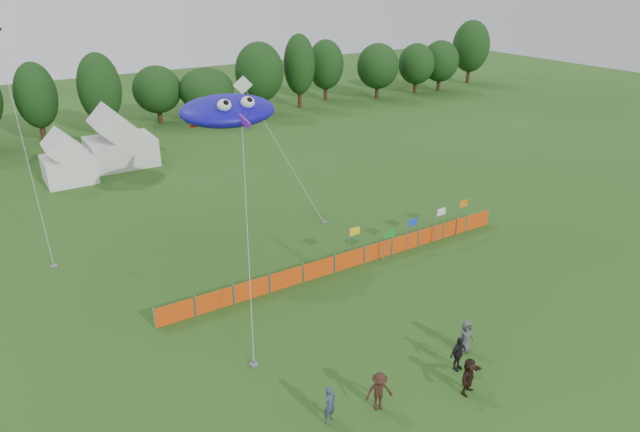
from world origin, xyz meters
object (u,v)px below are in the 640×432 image
tent_left (68,161)px  tent_right (120,143)px  stingray_kite (225,110)px  barrier_fence (349,260)px  spectator_d (458,354)px  spectator_c (379,392)px  spectator_f (469,376)px  spectator_a (330,405)px  spectator_e (466,336)px

tent_left → tent_right: (4.54, 2.00, 0.29)m
stingray_kite → tent_right: bearing=94.9°
barrier_fence → spectator_d: bearing=-97.4°
spectator_c → spectator_f: (3.50, -1.14, -0.03)m
tent_right → spectator_c: (0.39, -34.84, -1.11)m
spectator_a → spectator_f: (5.42, -1.58, 0.00)m
tent_left → stingray_kite: size_ratio=0.21×
tent_right → spectator_a: 34.46m
tent_left → spectator_c: 33.22m
stingray_kite → barrier_fence: bearing=-55.4°
spectator_d → spectator_e: (1.13, 0.70, -0.00)m
spectator_a → spectator_d: (6.11, -0.32, -0.01)m
spectator_f → barrier_fence: bearing=61.6°
spectator_d → spectator_c: bearing=177.3°
spectator_f → spectator_e: bearing=28.7°
spectator_f → spectator_c: bearing=143.7°
spectator_a → stingray_kite: 17.35m
spectator_a → spectator_e: size_ratio=1.02×
spectator_e → spectator_f: (-1.83, -1.96, 0.02)m
tent_left → spectator_f: bearing=-76.1°
spectator_c → tent_left: bearing=117.2°
tent_right → spectator_c: bearing=-89.4°
spectator_d → tent_right: bearing=93.1°
spectator_e → stingray_kite: size_ratio=0.09×
spectator_e → spectator_f: size_ratio=0.97×
tent_right → spectator_e: size_ratio=3.52×
spectator_d → spectator_a: bearing=172.7°
spectator_e → stingray_kite: bearing=113.0°
spectator_e → spectator_f: 2.68m
tent_right → spectator_a: (-1.53, -34.40, -1.14)m
spectator_f → stingray_kite: 18.62m
spectator_c → stingray_kite: (1.24, 15.79, 7.40)m
tent_left → spectator_d: bearing=-74.4°
tent_right → stingray_kite: stingray_kite is taller
spectator_a → spectator_e: 7.26m
tent_right → spectator_e: tent_right is taller
barrier_fence → spectator_f: size_ratio=13.89×
tent_left → barrier_fence: size_ratio=0.17×
barrier_fence → spectator_c: (-5.44, -9.69, 0.31)m
tent_left → spectator_d: (9.13, -32.71, -0.87)m
tent_left → barrier_fence: tent_left is taller
barrier_fence → spectator_a: 11.82m
spectator_a → spectator_f: 5.64m
barrier_fence → spectator_e: spectator_e is taller
tent_right → spectator_f: 36.21m
tent_left → stingray_kite: (6.17, -17.05, 6.58)m
tent_left → spectator_a: (3.01, -32.40, -0.85)m
spectator_a → spectator_c: 1.97m
barrier_fence → stingray_kite: stingray_kite is taller
spectator_c → spectator_e: (5.33, 0.82, -0.05)m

